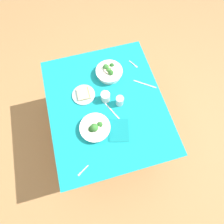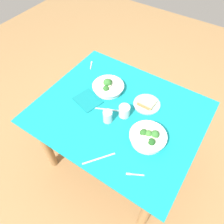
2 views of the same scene
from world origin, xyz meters
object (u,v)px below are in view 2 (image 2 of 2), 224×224
Objects in this scene: water_glass_center at (108,116)px; napkin_folded_upper at (88,100)px; fork_by_far_bowl at (134,175)px; table_knife_left at (99,159)px; table_knife_right at (107,109)px; bread_side_plate at (147,104)px; water_glass_side at (124,111)px; broccoli_bowl_near at (148,137)px; broccoli_bowl_far at (108,87)px; fork_by_near_bowl at (91,65)px.

water_glass_center is 0.25m from napkin_folded_upper.
table_knife_left is at bearing -20.38° from fork_by_far_bowl.
water_glass_center is 0.44× the size of table_knife_right.
water_glass_side is at bearing -117.11° from bread_side_plate.
table_knife_right is at bearing 1.23° from napkin_folded_upper.
table_knife_left is at bearing -87.12° from table_knife_right.
napkin_folded_upper is (-0.54, 0.07, -0.04)m from broccoli_bowl_near.
water_glass_side is at bearing -31.94° from broccoli_bowl_far.
table_knife_left is 1.02× the size of table_knife_right.
fork_by_near_bowl is 0.49× the size of napkin_folded_upper.
bread_side_plate reaches higher than table_knife_left.
fork_by_far_bowl is at bearing -45.65° from table_knife_left.
broccoli_bowl_far is 1.18× the size of table_knife_right.
napkin_folded_upper is (-0.23, 0.07, -0.04)m from water_glass_center.
bread_side_plate is 0.30m from table_knife_right.
broccoli_bowl_near reaches higher than bread_side_plate.
bread_side_plate is at bearing 60.31° from water_glass_center.
table_knife_left is 0.49m from napkin_folded_upper.
broccoli_bowl_near is at bearing -6.91° from napkin_folded_upper.
broccoli_bowl_far reaches higher than bread_side_plate.
water_glass_center is 0.43× the size of table_knife_left.
table_knife_left is at bearing -123.69° from broccoli_bowl_near.
bread_side_plate is 2.17× the size of water_glass_center.
broccoli_bowl_far is 0.33m from bread_side_plate.
napkin_folded_upper is at bearing 81.99° from table_knife_left.
fork_by_near_bowl is 0.42m from napkin_folded_upper.
napkin_folded_upper is at bearing -176.99° from fork_by_near_bowl.
bread_side_plate is 2.13× the size of fork_by_near_bowl.
bread_side_plate is at bearing 4.47° from broccoli_bowl_far.
broccoli_bowl_near is at bearing 1.50° from water_glass_center.
fork_by_far_bowl is at bearing -43.59° from broccoli_bowl_far.
broccoli_bowl_far is 2.61× the size of fork_by_near_bowl.
broccoli_bowl_near is (0.47, -0.24, 0.01)m from broccoli_bowl_far.
broccoli_bowl_far is at bearing 65.34° from table_knife_left.
broccoli_bowl_far is at bearing -71.67° from fork_by_far_bowl.
broccoli_bowl_far is 2.46× the size of fork_by_far_bowl.
fork_by_far_bowl is 1.05m from fork_by_near_bowl.
water_glass_side is 0.42× the size of table_knife_right.
table_knife_left is (0.12, -0.27, -0.04)m from water_glass_center.
water_glass_side is at bearing 157.82° from broccoli_bowl_near.
broccoli_bowl_near reaches higher than broccoli_bowl_far.
broccoli_bowl_far is 1.27× the size of napkin_folded_upper.
fork_by_far_bowl is at bearing -50.89° from water_glass_side.
broccoli_bowl_far is 2.79× the size of water_glass_side.
broccoli_bowl_near reaches higher than water_glass_center.
bread_side_plate is 2.27× the size of water_glass_side.
water_glass_side is 0.38m from table_knife_left.
fork_by_near_bowl is (-0.77, 0.41, -0.04)m from broccoli_bowl_near.
bread_side_plate is 0.94× the size of table_knife_left.
bread_side_plate is at bearing 62.89° from water_glass_side.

